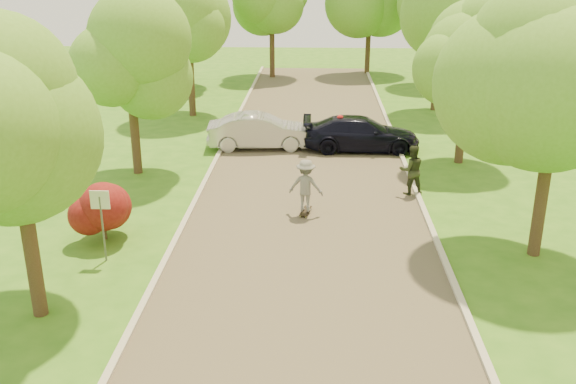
% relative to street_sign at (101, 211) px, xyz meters
% --- Properties ---
extents(ground, '(100.00, 100.00, 0.00)m').
position_rel_street_sign_xyz_m(ground, '(5.80, -4.00, -1.56)').
color(ground, '#326C19').
rests_on(ground, ground).
extents(road, '(8.00, 60.00, 0.01)m').
position_rel_street_sign_xyz_m(road, '(5.80, 4.00, -1.56)').
color(road, '#4C4438').
rests_on(road, ground).
extents(curb_left, '(0.18, 60.00, 0.12)m').
position_rel_street_sign_xyz_m(curb_left, '(1.75, 4.00, -1.50)').
color(curb_left, '#B2AD9E').
rests_on(curb_left, ground).
extents(curb_right, '(0.18, 60.00, 0.12)m').
position_rel_street_sign_xyz_m(curb_right, '(9.85, 4.00, -1.50)').
color(curb_right, '#B2AD9E').
rests_on(curb_right, ground).
extents(street_sign, '(0.55, 0.06, 2.17)m').
position_rel_street_sign_xyz_m(street_sign, '(0.00, 0.00, 0.00)').
color(street_sign, '#59595E').
rests_on(street_sign, ground).
extents(red_shrub, '(1.70, 1.70, 1.95)m').
position_rel_street_sign_xyz_m(red_shrub, '(-0.50, 1.50, -0.47)').
color(red_shrub, '#382619').
rests_on(red_shrub, ground).
extents(tree_l_mida, '(4.71, 4.60, 7.39)m').
position_rel_street_sign_xyz_m(tree_l_mida, '(-0.50, -3.00, 3.61)').
color(tree_l_mida, '#382619').
rests_on(tree_l_mida, ground).
extents(tree_l_midb, '(4.30, 4.20, 6.62)m').
position_rel_street_sign_xyz_m(tree_l_midb, '(-1.01, 8.00, 3.02)').
color(tree_l_midb, '#382619').
rests_on(tree_l_midb, ground).
extents(tree_l_far, '(4.92, 4.80, 7.79)m').
position_rel_street_sign_xyz_m(tree_l_far, '(-0.59, 18.00, 3.90)').
color(tree_l_far, '#382619').
rests_on(tree_l_far, ground).
extents(tree_r_mida, '(5.13, 5.00, 7.95)m').
position_rel_street_sign_xyz_m(tree_r_mida, '(12.82, 1.00, 3.97)').
color(tree_r_mida, '#382619').
rests_on(tree_r_mida, ground).
extents(tree_r_midb, '(4.51, 4.40, 7.01)m').
position_rel_street_sign_xyz_m(tree_r_midb, '(12.40, 10.00, 3.32)').
color(tree_r_midb, '#382619').
rests_on(tree_r_midb, ground).
extents(tree_r_far, '(5.33, 5.20, 8.34)m').
position_rel_street_sign_xyz_m(tree_r_far, '(13.03, 20.00, 4.27)').
color(tree_r_far, '#382619').
rests_on(tree_r_far, ground).
extents(tree_bg_a, '(5.12, 5.00, 7.72)m').
position_rel_street_sign_xyz_m(tree_bg_a, '(-2.98, 26.00, 3.75)').
color(tree_bg_a, '#382619').
rests_on(tree_bg_a, ground).
extents(tree_bg_b, '(5.12, 5.00, 7.95)m').
position_rel_street_sign_xyz_m(tree_bg_b, '(14.02, 28.00, 3.97)').
color(tree_bg_b, '#382619').
rests_on(tree_bg_b, ground).
extents(tree_bg_c, '(4.92, 4.80, 7.33)m').
position_rel_street_sign_xyz_m(tree_bg_c, '(3.01, 30.00, 3.46)').
color(tree_bg_c, '#382619').
rests_on(tree_bg_c, ground).
extents(tree_bg_d, '(5.12, 5.00, 7.72)m').
position_rel_street_sign_xyz_m(tree_bg_d, '(10.02, 32.00, 3.75)').
color(tree_bg_d, '#382619').
rests_on(tree_bg_d, ground).
extents(silver_sedan, '(4.91, 2.04, 1.58)m').
position_rel_street_sign_xyz_m(silver_sedan, '(3.50, 11.80, -0.77)').
color(silver_sedan, '#ACADB1').
rests_on(silver_sedan, ground).
extents(dark_sedan, '(5.28, 2.18, 1.53)m').
position_rel_street_sign_xyz_m(dark_sedan, '(8.10, 11.70, -0.80)').
color(dark_sedan, black).
rests_on(dark_sedan, ground).
extents(longboard, '(0.44, 0.97, 0.11)m').
position_rel_street_sign_xyz_m(longboard, '(5.75, 3.87, -1.46)').
color(longboard, black).
rests_on(longboard, ground).
extents(skateboarder, '(1.29, 0.90, 1.83)m').
position_rel_street_sign_xyz_m(skateboarder, '(5.75, 3.87, -0.53)').
color(skateboarder, slate).
rests_on(skateboarder, longboard).
extents(person_striped, '(0.69, 0.56, 1.62)m').
position_rel_street_sign_xyz_m(person_striped, '(7.11, 11.72, -0.75)').
color(person_striped, red).
rests_on(person_striped, ground).
extents(person_olive, '(1.01, 0.84, 1.88)m').
position_rel_street_sign_xyz_m(person_olive, '(9.60, 6.00, -0.62)').
color(person_olive, '#272F1C').
rests_on(person_olive, ground).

